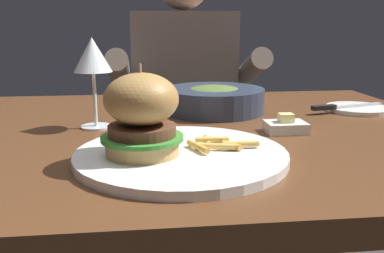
{
  "coord_description": "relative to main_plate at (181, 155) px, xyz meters",
  "views": [
    {
      "loc": [
        -0.08,
        -0.82,
        0.94
      ],
      "look_at": [
        -0.01,
        -0.17,
        0.78
      ],
      "focal_mm": 40.0,
      "sensor_mm": 36.0,
      "label": 1
    }
  ],
  "objects": [
    {
      "name": "burger_sandwich",
      "position": [
        -0.06,
        -0.01,
        0.07
      ],
      "size": [
        0.12,
        0.12,
        0.13
      ],
      "color": "tan",
      "rests_on": "main_plate"
    },
    {
      "name": "wine_glass",
      "position": [
        -0.15,
        0.22,
        0.13
      ],
      "size": [
        0.07,
        0.07,
        0.18
      ],
      "color": "silver",
      "rests_on": "dining_table"
    },
    {
      "name": "soup_bowl",
      "position": [
        0.11,
        0.35,
        0.02
      ],
      "size": [
        0.23,
        0.23,
        0.06
      ],
      "color": "#2D384C",
      "rests_on": "dining_table"
    },
    {
      "name": "bread_plate",
      "position": [
        0.45,
        0.32,
        -0.0
      ],
      "size": [
        0.14,
        0.14,
        0.01
      ],
      "primitive_type": "cylinder",
      "color": "white",
      "rests_on": "dining_table"
    },
    {
      "name": "main_plate",
      "position": [
        0.0,
        0.0,
        0.0
      ],
      "size": [
        0.32,
        0.32,
        0.01
      ],
      "primitive_type": "cylinder",
      "color": "white",
      "rests_on": "dining_table"
    },
    {
      "name": "diner_person",
      "position": [
        0.09,
        0.9,
        -0.18
      ],
      "size": [
        0.51,
        0.36,
        1.18
      ],
      "color": "#282833",
      "rests_on": "ground"
    },
    {
      "name": "table_knife",
      "position": [
        0.4,
        0.31,
        0.01
      ],
      "size": [
        0.19,
        0.07,
        0.01
      ],
      "color": "silver",
      "rests_on": "bread_plate"
    },
    {
      "name": "fries_pile",
      "position": [
        0.06,
        0.01,
        0.01
      ],
      "size": [
        0.11,
        0.09,
        0.01
      ],
      "color": "#E0B251",
      "rests_on": "main_plate"
    },
    {
      "name": "butter_dish",
      "position": [
        0.21,
        0.14,
        0.0
      ],
      "size": [
        0.08,
        0.06,
        0.04
      ],
      "color": "white",
      "rests_on": "dining_table"
    },
    {
      "name": "dining_table",
      "position": [
        0.03,
        0.2,
        -0.1
      ],
      "size": [
        1.12,
        0.85,
        0.74
      ],
      "color": "#56331C",
      "rests_on": "ground"
    }
  ]
}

